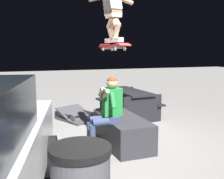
{
  "coord_description": "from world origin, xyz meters",
  "views": [
    {
      "loc": [
        -4.73,
        1.86,
        1.84
      ],
      "look_at": [
        -0.37,
        0.31,
        1.15
      ],
      "focal_mm": 41.64,
      "sensor_mm": 36.0,
      "label": 1
    }
  ],
  "objects_px": {
    "skateboard": "(114,46)",
    "skater_airborne": "(112,8)",
    "kicker_ramp": "(78,117)",
    "picnic_table_back": "(128,99)",
    "ledge_box_main": "(122,131)",
    "person_sitting_on_ledge": "(106,110)"
  },
  "relations": [
    {
      "from": "kicker_ramp",
      "to": "person_sitting_on_ledge",
      "type": "bearing_deg",
      "value": -179.06
    },
    {
      "from": "skater_airborne",
      "to": "skateboard",
      "type": "bearing_deg",
      "value": -175.53
    },
    {
      "from": "person_sitting_on_ledge",
      "to": "skater_airborne",
      "type": "height_order",
      "value": "skater_airborne"
    },
    {
      "from": "person_sitting_on_ledge",
      "to": "skateboard",
      "type": "height_order",
      "value": "skateboard"
    },
    {
      "from": "ledge_box_main",
      "to": "picnic_table_back",
      "type": "bearing_deg",
      "value": -26.25
    },
    {
      "from": "person_sitting_on_ledge",
      "to": "picnic_table_back",
      "type": "distance_m",
      "value": 2.63
    },
    {
      "from": "skateboard",
      "to": "kicker_ramp",
      "type": "relative_size",
      "value": 0.84
    },
    {
      "from": "person_sitting_on_ledge",
      "to": "skateboard",
      "type": "relative_size",
      "value": 1.34
    },
    {
      "from": "skater_airborne",
      "to": "kicker_ramp",
      "type": "relative_size",
      "value": 0.92
    },
    {
      "from": "picnic_table_back",
      "to": "person_sitting_on_ledge",
      "type": "bearing_deg",
      "value": 148.03
    },
    {
      "from": "picnic_table_back",
      "to": "skater_airborne",
      "type": "bearing_deg",
      "value": 149.05
    },
    {
      "from": "skateboard",
      "to": "skater_airborne",
      "type": "height_order",
      "value": "skater_airborne"
    },
    {
      "from": "skateboard",
      "to": "person_sitting_on_ledge",
      "type": "bearing_deg",
      "value": 132.9
    },
    {
      "from": "skater_airborne",
      "to": "kicker_ramp",
      "type": "distance_m",
      "value": 3.3
    },
    {
      "from": "ledge_box_main",
      "to": "skater_airborne",
      "type": "height_order",
      "value": "skater_airborne"
    },
    {
      "from": "skateboard",
      "to": "picnic_table_back",
      "type": "relative_size",
      "value": 0.57
    },
    {
      "from": "skater_airborne",
      "to": "kicker_ramp",
      "type": "xyz_separation_m",
      "value": [
        2.1,
        0.24,
        -2.54
      ]
    },
    {
      "from": "skateboard",
      "to": "skater_airborne",
      "type": "relative_size",
      "value": 0.92
    },
    {
      "from": "person_sitting_on_ledge",
      "to": "skateboard",
      "type": "distance_m",
      "value": 1.17
    },
    {
      "from": "picnic_table_back",
      "to": "ledge_box_main",
      "type": "bearing_deg",
      "value": 153.75
    },
    {
      "from": "skateboard",
      "to": "skater_airborne",
      "type": "distance_m",
      "value": 0.69
    },
    {
      "from": "skateboard",
      "to": "kicker_ramp",
      "type": "xyz_separation_m",
      "value": [
        2.16,
        0.25,
        -1.85
      ]
    }
  ]
}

